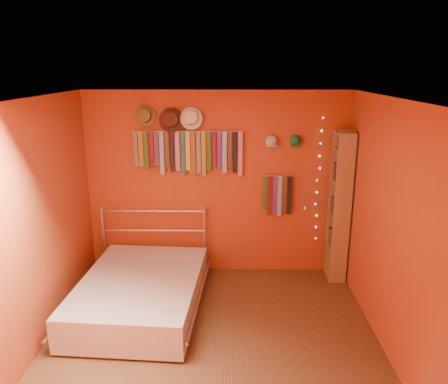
{
  "coord_description": "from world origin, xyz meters",
  "views": [
    {
      "loc": [
        0.18,
        -3.93,
        2.78
      ],
      "look_at": [
        0.11,
        0.9,
        1.39
      ],
      "focal_mm": 35.0,
      "sensor_mm": 36.0,
      "label": 1
    }
  ],
  "objects_px": {
    "tie_rack": "(189,151)",
    "bookshelf": "(343,206)",
    "reading_lamp": "(305,208)",
    "bed": "(141,293)"
  },
  "relations": [
    {
      "from": "reading_lamp",
      "to": "bed",
      "type": "height_order",
      "value": "reading_lamp"
    },
    {
      "from": "tie_rack",
      "to": "bed",
      "type": "distance_m",
      "value": 1.89
    },
    {
      "from": "tie_rack",
      "to": "reading_lamp",
      "type": "height_order",
      "value": "tie_rack"
    },
    {
      "from": "reading_lamp",
      "to": "bookshelf",
      "type": "distance_m",
      "value": 0.5
    },
    {
      "from": "tie_rack",
      "to": "bookshelf",
      "type": "distance_m",
      "value": 2.14
    },
    {
      "from": "reading_lamp",
      "to": "tie_rack",
      "type": "bearing_deg",
      "value": 173.29
    },
    {
      "from": "tie_rack",
      "to": "bookshelf",
      "type": "relative_size",
      "value": 0.72
    },
    {
      "from": "bookshelf",
      "to": "reading_lamp",
      "type": "bearing_deg",
      "value": -177.28
    },
    {
      "from": "tie_rack",
      "to": "bookshelf",
      "type": "height_order",
      "value": "bookshelf"
    },
    {
      "from": "bookshelf",
      "to": "bed",
      "type": "xyz_separation_m",
      "value": [
        -2.53,
        -0.87,
        -0.8
      ]
    }
  ]
}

